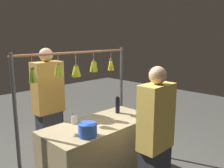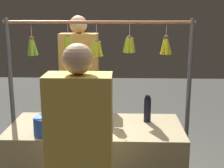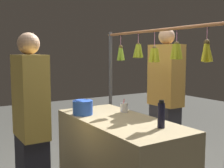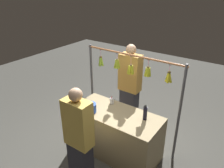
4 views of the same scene
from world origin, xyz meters
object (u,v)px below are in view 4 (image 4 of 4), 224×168
Objects in this scene: water_bottle at (145,113)px; vendor_person at (130,88)px; customer_person at (79,142)px; blue_bucket at (90,108)px; drink_cup at (112,101)px.

water_bottle is 1.02m from vendor_person.
water_bottle is 0.15× the size of customer_person.
customer_person is at bearing 119.01° from blue_bucket.
customer_person is at bearing 101.68° from drink_cup.
water_bottle reaches higher than blue_bucket.
blue_bucket is 0.46m from drink_cup.
drink_cup is at bearing -107.55° from blue_bucket.
water_bottle reaches higher than drink_cup.
drink_cup is 0.09× the size of customer_person.
customer_person is at bearing 64.04° from water_bottle.
vendor_person reaches higher than customer_person.
vendor_person reaches higher than water_bottle.
water_bottle is at bearing -158.18° from blue_bucket.
blue_bucket is at bearing 72.45° from drink_cup.
customer_person reaches higher than drink_cup.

